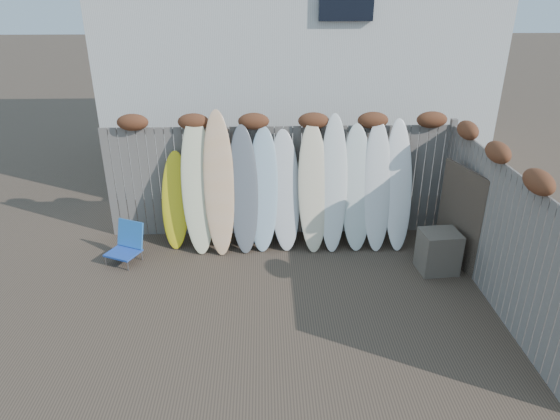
{
  "coord_description": "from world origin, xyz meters",
  "views": [
    {
      "loc": [
        -0.24,
        -5.8,
        4.23
      ],
      "look_at": [
        0.0,
        1.2,
        1.0
      ],
      "focal_mm": 32.0,
      "sensor_mm": 36.0,
      "label": 1
    }
  ],
  "objects_px": {
    "lattice_panel": "(460,217)",
    "surfboard_0": "(175,200)",
    "beach_chair": "(127,243)",
    "wooden_crate": "(438,251)"
  },
  "relations": [
    {
      "from": "lattice_panel",
      "to": "surfboard_0",
      "type": "xyz_separation_m",
      "value": [
        -4.63,
        0.81,
        0.0
      ]
    },
    {
      "from": "beach_chair",
      "to": "lattice_panel",
      "type": "xyz_separation_m",
      "value": [
        5.38,
        -0.26,
        0.51
      ]
    },
    {
      "from": "wooden_crate",
      "to": "surfboard_0",
      "type": "height_order",
      "value": "surfboard_0"
    },
    {
      "from": "wooden_crate",
      "to": "lattice_panel",
      "type": "relative_size",
      "value": 0.42
    },
    {
      "from": "wooden_crate",
      "to": "surfboard_0",
      "type": "distance_m",
      "value": 4.42
    },
    {
      "from": "lattice_panel",
      "to": "surfboard_0",
      "type": "relative_size",
      "value": 0.96
    },
    {
      "from": "lattice_panel",
      "to": "surfboard_0",
      "type": "height_order",
      "value": "surfboard_0"
    },
    {
      "from": "beach_chair",
      "to": "wooden_crate",
      "type": "bearing_deg",
      "value": -5.86
    },
    {
      "from": "beach_chair",
      "to": "wooden_crate",
      "type": "height_order",
      "value": "wooden_crate"
    },
    {
      "from": "wooden_crate",
      "to": "surfboard_0",
      "type": "xyz_separation_m",
      "value": [
        -4.26,
        1.07,
        0.48
      ]
    }
  ]
}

